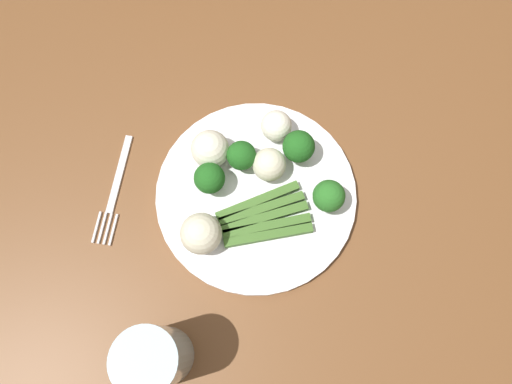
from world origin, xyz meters
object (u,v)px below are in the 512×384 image
(plate, at_px, (256,195))
(asparagus_bundle, at_px, (264,218))
(broccoli_near_center, at_px, (299,147))
(cauliflower_front_left, at_px, (276,126))
(cauliflower_mid, at_px, (210,149))
(fork, at_px, (115,190))
(broccoli_back, at_px, (210,178))
(broccoli_left, at_px, (329,196))
(cauliflower_back_right, at_px, (201,234))
(broccoli_front, at_px, (241,156))
(water_glass, at_px, (156,358))
(dining_table, at_px, (281,200))
(cauliflower_edge, at_px, (269,165))

(plate, bearing_deg, asparagus_bundle, 99.78)
(asparagus_bundle, bearing_deg, broccoli_near_center, 46.70)
(cauliflower_front_left, relative_size, cauliflower_mid, 0.83)
(fork, bearing_deg, broccoli_back, 100.28)
(plate, bearing_deg, broccoli_left, 165.57)
(broccoli_left, distance_m, cauliflower_back_right, 0.18)
(plate, bearing_deg, broccoli_front, -72.18)
(cauliflower_back_right, bearing_deg, broccoli_near_center, -143.35)
(broccoli_left, bearing_deg, cauliflower_front_left, -63.75)
(broccoli_front, height_order, cauliflower_front_left, broccoli_front)
(cauliflower_front_left, bearing_deg, asparagus_bundle, 75.90)
(cauliflower_mid, bearing_deg, broccoli_near_center, 174.51)
(broccoli_left, distance_m, cauliflower_mid, 0.17)
(asparagus_bundle, distance_m, broccoli_near_center, 0.11)
(cauliflower_back_right, bearing_deg, water_glass, 67.32)
(dining_table, relative_size, plate, 4.27)
(asparagus_bundle, xyz_separation_m, cauliflower_edge, (-0.02, -0.07, 0.02))
(plate, xyz_separation_m, cauliflower_edge, (-0.02, -0.03, 0.03))
(cauliflower_edge, distance_m, fork, 0.22)
(cauliflower_edge, xyz_separation_m, cauliflower_back_right, (0.10, 0.09, 0.00))
(broccoli_near_center, xyz_separation_m, cauliflower_front_left, (0.03, -0.04, -0.01))
(dining_table, distance_m, broccoli_left, 0.18)
(plate, xyz_separation_m, broccoli_back, (0.06, -0.02, 0.04))
(cauliflower_back_right, bearing_deg, fork, -35.23)
(broccoli_left, relative_size, cauliflower_back_right, 0.97)
(dining_table, distance_m, asparagus_bundle, 0.16)
(broccoli_near_center, relative_size, cauliflower_edge, 1.18)
(broccoli_front, bearing_deg, broccoli_near_center, -177.44)
(broccoli_back, height_order, broccoli_left, broccoli_left)
(broccoli_left, relative_size, cauliflower_front_left, 1.21)
(dining_table, height_order, broccoli_back, broccoli_back)
(plate, bearing_deg, cauliflower_back_right, 35.58)
(asparagus_bundle, xyz_separation_m, broccoli_near_center, (-0.06, -0.09, 0.03))
(plate, xyz_separation_m, broccoli_front, (0.01, -0.05, 0.04))
(broccoli_left, xyz_separation_m, fork, (0.29, -0.05, -0.04))
(plate, relative_size, water_glass, 2.19)
(asparagus_bundle, relative_size, cauliflower_back_right, 2.35)
(broccoli_back, distance_m, cauliflower_mid, 0.04)
(broccoli_back, bearing_deg, cauliflower_back_right, 77.03)
(cauliflower_edge, distance_m, cauliflower_mid, 0.08)
(asparagus_bundle, relative_size, broccoli_near_center, 2.35)
(broccoli_back, bearing_deg, dining_table, -176.72)
(asparagus_bundle, distance_m, cauliflower_mid, 0.12)
(cauliflower_front_left, bearing_deg, cauliflower_mid, 15.95)
(cauliflower_back_right, bearing_deg, plate, -144.42)
(asparagus_bundle, xyz_separation_m, water_glass, (0.15, 0.16, 0.04))
(cauliflower_back_right, bearing_deg, cauliflower_edge, -138.76)
(dining_table, relative_size, fork, 7.33)
(plate, bearing_deg, cauliflower_mid, -47.26)
(broccoli_front, relative_size, broccoli_near_center, 0.91)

